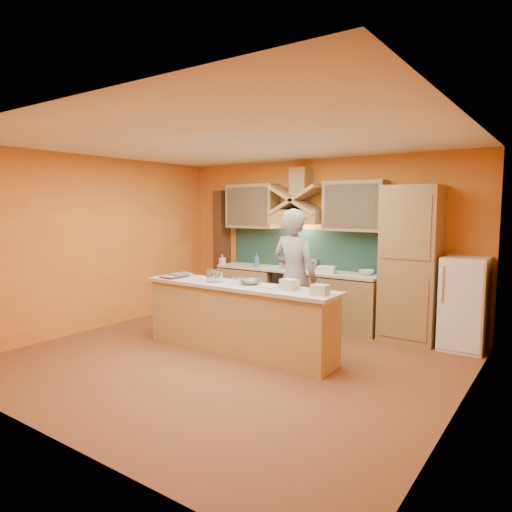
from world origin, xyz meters
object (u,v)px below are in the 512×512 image
Objects in this scene: person at (294,277)px; mixing_bowl at (250,282)px; kitchen_scale at (238,281)px; fridge at (464,304)px; stove at (295,296)px.

mixing_bowl is at bearing 71.14° from person.
kitchen_scale reaches higher than mixing_bowl.
fridge is at bearing -147.99° from person.
stove is 1.93m from mixing_bowl.
person is at bearing -151.36° from fridge.
kitchen_scale is at bearing -141.78° from fridge.
stove is at bearing -57.47° from person.
person is 0.91m from kitchen_scale.
kitchen_scale is 0.41× the size of mixing_bowl.
stove is 3.17× the size of mixing_bowl.
stove is 7.67× the size of kitchen_scale.
person is (0.63, -1.13, 0.53)m from stove.
person is 16.73× the size of kitchen_scale.
fridge is at bearing 37.75° from mixing_bowl.
mixing_bowl is (-0.28, -0.69, -0.00)m from person.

